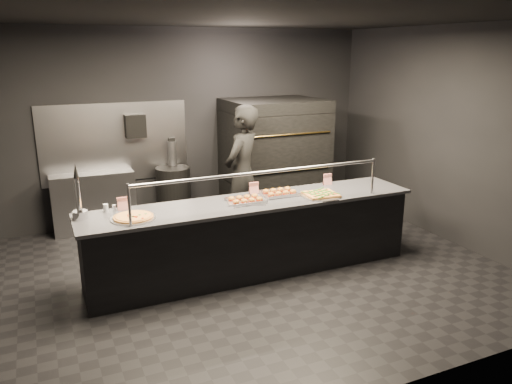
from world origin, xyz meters
The scene contains 15 objects.
room centered at (-0.02, 0.05, 1.50)m, with size 6.04×6.00×3.00m.
service_counter centered at (0.00, 0.00, 0.46)m, with size 4.10×0.78×1.37m.
pizza_oven centered at (1.20, 1.90, 0.97)m, with size 1.50×1.23×1.91m.
prep_shelf centered at (-1.60, 2.32, 0.45)m, with size 1.20×0.35×0.90m, color #99999E.
towel_dispenser centered at (-0.90, 2.39, 1.55)m, with size 0.30×0.20×0.35m, color black.
fire_extinguisher centered at (-0.35, 2.40, 1.06)m, with size 0.14×0.14×0.51m.
beer_tap centered at (-1.95, 0.14, 1.09)m, with size 0.16×0.22×0.61m.
round_pizza centered at (-1.43, -0.07, 0.94)m, with size 0.49×0.49×0.03m.
slider_tray_a centered at (-0.10, -0.01, 0.95)m, with size 0.50×0.43×0.07m.
slider_tray_b centered at (0.41, 0.11, 0.95)m, with size 0.45×0.33×0.07m.
square_pizza centered at (0.85, -0.15, 0.94)m, with size 0.49×0.49×0.05m.
condiment_jar centered at (-1.64, 0.28, 0.96)m, with size 0.14×0.05×0.09m.
tent_cards centered at (-0.04, 0.28, 1.00)m, with size 2.81×0.04×0.15m.
trash_bin centered at (-0.40, 2.22, 0.45)m, with size 0.54×0.54×0.89m, color black.
worker centered at (0.32, 1.11, 0.97)m, with size 0.71×0.47×1.94m, color black.
Camera 1 is at (-2.28, -5.22, 2.66)m, focal length 35.00 mm.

